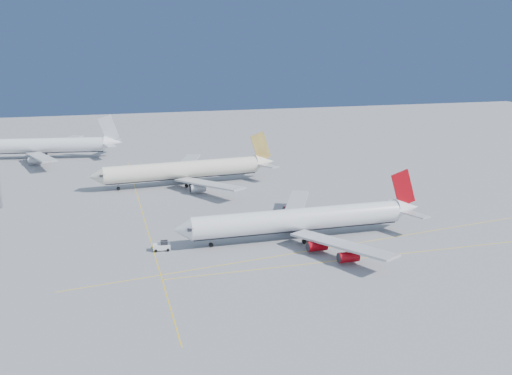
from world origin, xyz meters
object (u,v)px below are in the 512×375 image
object	(u,v)px
airliner_etihad	(187,170)
pushback_tug	(162,246)
airliner_virgin	(303,220)
airliner_third	(42,146)

from	to	relation	value
airliner_etihad	pushback_tug	world-z (taller)	airliner_etihad
airliner_etihad	pushback_tug	size ratio (longest dim) A/B	15.46
airliner_virgin	airliner_etihad	xyz separation A→B (m)	(-18.17, 58.11, 0.30)
airliner_etihad	airliner_third	bearing A→B (deg)	125.98
airliner_third	pushback_tug	distance (m)	118.49
airliner_virgin	airliner_third	size ratio (longest dim) A/B	0.97
airliner_third	pushback_tug	world-z (taller)	airliner_third
airliner_etihad	pushback_tug	distance (m)	59.28
airliner_third	pushback_tug	bearing A→B (deg)	-65.02
airliner_virgin	pushback_tug	xyz separation A→B (m)	(-32.62, 0.75, -3.52)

